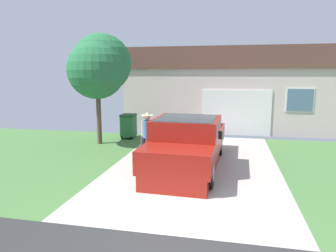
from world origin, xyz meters
name	(u,v)px	position (x,y,z in m)	size (l,w,h in m)	color
pickup_truck	(187,146)	(-0.23, 4.05, 0.72)	(2.13, 5.42, 1.61)	maroon
person_with_hat	(147,136)	(-1.55, 4.23, 0.94)	(0.49, 0.43, 1.72)	#333842
handbag	(153,163)	(-1.34, 4.04, 0.12)	(0.39, 0.16, 0.41)	tan
house_with_garage	(228,88)	(0.89, 12.67, 2.13)	(10.81, 6.27, 4.20)	beige
front_yard_tree	(98,67)	(-4.26, 6.66, 3.20)	(2.50, 2.86, 4.54)	brown
wheeled_trash_bin	(128,125)	(-3.49, 7.99, 0.59)	(0.60, 0.72, 1.10)	#286B38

